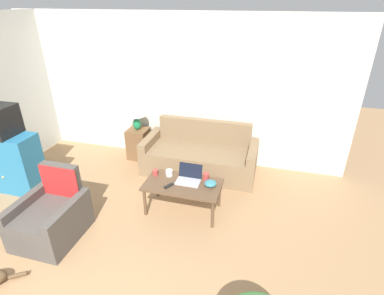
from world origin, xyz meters
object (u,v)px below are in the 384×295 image
(laptop, at_px, (189,178))
(coffee_table, at_px, (183,187))
(cup_navy, at_px, (155,172))
(cup_yellow, at_px, (169,173))
(snack_bowl, at_px, (210,183))
(cup_white, at_px, (206,177))
(armchair, at_px, (53,217))
(table_lamp, at_px, (136,113))
(couch, at_px, (200,156))
(tv_remote, at_px, (169,186))

(laptop, bearing_deg, coffee_table, -123.84)
(cup_navy, distance_m, cup_yellow, 0.21)
(laptop, distance_m, snack_bowl, 0.32)
(cup_navy, relative_size, cup_white, 0.78)
(armchair, xyz_separation_m, table_lamp, (0.18, 2.24, 0.64))
(table_lamp, xyz_separation_m, cup_yellow, (1.04, -1.18, -0.41))
(cup_white, bearing_deg, cup_yellow, -176.48)
(armchair, bearing_deg, couch, 55.59)
(tv_remote, bearing_deg, table_lamp, 127.81)
(cup_navy, height_order, tv_remote, cup_navy)
(coffee_table, bearing_deg, tv_remote, -145.14)
(couch, xyz_separation_m, cup_navy, (-0.41, -1.07, 0.23))
(snack_bowl, bearing_deg, laptop, 172.46)
(armchair, distance_m, cup_yellow, 1.63)
(table_lamp, relative_size, cup_navy, 5.77)
(coffee_table, xyz_separation_m, cup_white, (0.29, 0.18, 0.10))
(couch, bearing_deg, snack_bowl, -69.51)
(cup_white, xyz_separation_m, tv_remote, (-0.45, -0.30, -0.04))
(couch, relative_size, armchair, 2.21)
(armchair, xyz_separation_m, snack_bowl, (1.85, 0.96, 0.23))
(armchair, distance_m, table_lamp, 2.34)
(armchair, xyz_separation_m, cup_navy, (1.02, 1.02, 0.23))
(cup_yellow, distance_m, tv_remote, 0.28)
(table_lamp, relative_size, cup_white, 4.53)
(snack_bowl, bearing_deg, cup_white, 125.40)
(armchair, height_order, cup_white, armchair)
(laptop, distance_m, tv_remote, 0.31)
(table_lamp, xyz_separation_m, snack_bowl, (1.67, -1.28, -0.41))
(couch, height_order, table_lamp, table_lamp)
(armchair, distance_m, coffee_table, 1.73)
(couch, relative_size, snack_bowl, 11.47)
(coffee_table, distance_m, laptop, 0.15)
(coffee_table, distance_m, cup_navy, 0.48)
(laptop, xyz_separation_m, cup_yellow, (-0.31, 0.06, -0.01))
(couch, xyz_separation_m, armchair, (-1.43, -2.09, -0.00))
(coffee_table, height_order, laptop, laptop)
(armchair, distance_m, tv_remote, 1.54)
(armchair, relative_size, coffee_table, 0.82)
(couch, height_order, cup_white, couch)
(table_lamp, bearing_deg, cup_yellow, -48.72)
(couch, relative_size, cup_yellow, 19.59)
(table_lamp, bearing_deg, cup_navy, -55.58)
(table_lamp, distance_m, cup_yellow, 1.62)
(table_lamp, relative_size, laptop, 1.41)
(table_lamp, height_order, coffee_table, table_lamp)
(cup_yellow, bearing_deg, laptop, -9.99)
(snack_bowl, bearing_deg, table_lamp, 142.57)
(coffee_table, height_order, cup_white, cup_white)
(couch, bearing_deg, cup_white, -71.77)
(snack_bowl, bearing_deg, tv_remote, -162.93)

